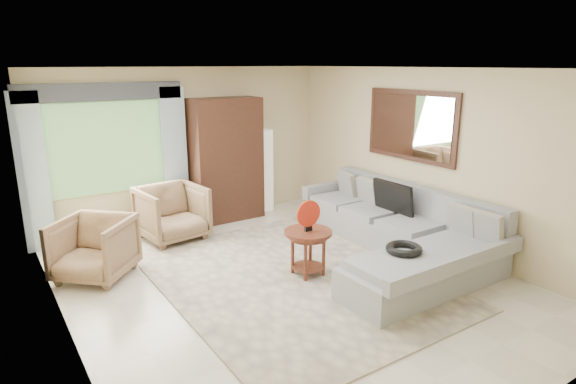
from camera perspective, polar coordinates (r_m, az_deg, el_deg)
ground at (r=6.16m, az=-0.13°, el=-10.53°), size 6.00×6.00×0.00m
area_rug at (r=6.21m, az=0.27°, el=-10.18°), size 3.01×4.01×0.02m
sectional_sofa at (r=7.00m, az=12.99°, el=-5.19°), size 2.30×3.46×0.90m
tv_screen at (r=7.32m, az=12.35°, el=-0.67°), size 0.14×0.74×0.48m
garden_hose at (r=5.86m, az=13.59°, el=-6.55°), size 0.43×0.43×0.09m
coffee_table at (r=6.19m, az=2.39°, el=-7.15°), size 0.61×0.61×0.61m
red_disc at (r=6.02m, az=2.44°, el=-2.57°), size 0.34×0.04×0.34m
armchair_left at (r=6.58m, az=-21.99°, el=-6.21°), size 1.21×1.21×0.79m
armchair_right at (r=7.62m, az=-13.56°, el=-2.43°), size 1.00×1.03×0.85m
potted_plant at (r=7.80m, az=-23.97°, el=-4.20°), size 0.60×0.57×0.52m
armoire at (r=8.35m, az=-7.37°, el=3.81°), size 1.20×0.55×2.10m
floor_lamp at (r=8.83m, az=-2.83°, el=2.56°), size 0.24×0.24×1.50m
window at (r=7.89m, az=-20.77°, el=4.89°), size 1.80×0.04×1.40m
curtain_left at (r=7.68m, az=-28.04°, el=1.94°), size 0.40×0.08×2.30m
curtain_right at (r=8.14m, az=-13.27°, el=3.97°), size 0.40×0.08×2.30m
valance at (r=7.73m, az=-21.23°, el=11.03°), size 2.40×0.12×0.26m
wall_mirror at (r=7.50m, az=14.33°, el=7.63°), size 0.05×1.70×1.05m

